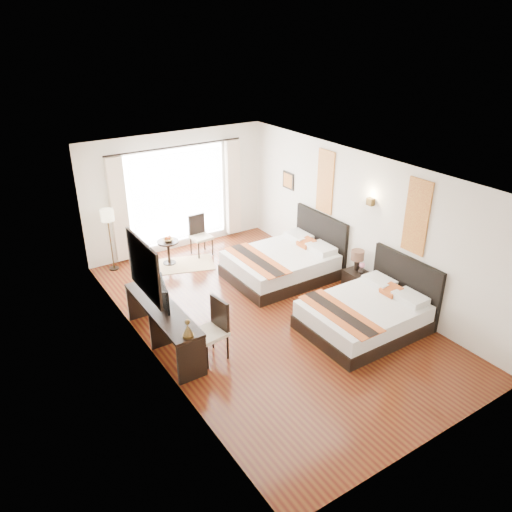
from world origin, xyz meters
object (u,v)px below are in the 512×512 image
bed_far (284,263)px  side_table (169,252)px  floor_lamp (108,220)px  table_lamp (357,257)px  nightstand (357,282)px  television (160,294)px  console_desk (163,326)px  fruit_bowl (168,240)px  desk_chair (211,341)px  vase (362,269)px  bed_near (367,314)px  window_chair (201,243)px

bed_far → side_table: 2.66m
floor_lamp → table_lamp: bearing=-43.9°
nightstand → television: television is taller
console_desk → side_table: console_desk is taller
fruit_bowl → desk_chair: bearing=-103.5°
vase → side_table: vase is taller
bed_far → desk_chair: bearing=-147.9°
vase → fruit_bowl: bearing=127.8°
bed_near → console_desk: size_ratio=0.95×
television → window_chair: (2.20, 2.86, -0.68)m
nightstand → vase: (-0.01, -0.11, 0.34)m
nightstand → television: bearing=173.0°
bed_far → floor_lamp: 3.89m
bed_far → desk_chair: size_ratio=2.13×
bed_far → table_lamp: bed_far is taller
console_desk → television: (0.02, 0.07, 0.59)m
side_table → vase: bearing=-52.3°
bed_near → console_desk: 3.58m
console_desk → window_chair: (2.22, 2.93, -0.09)m
console_desk → fruit_bowl: (1.38, 2.86, 0.21)m
fruit_bowl → window_chair: window_chair is taller
nightstand → table_lamp: bearing=80.6°
nightstand → console_desk: bearing=174.0°
desk_chair → table_lamp: bearing=178.2°
bed_far → television: (-3.17, -0.88, 0.65)m
television → floor_lamp: bearing=11.0°
bed_far → nightstand: bed_far is taller
bed_near → desk_chair: bed_near is taller
side_table → window_chair: window_chair is taller
window_chair → side_table: bearing=-88.8°
television → floor_lamp: size_ratio=0.52×
bed_near → bed_far: bearing=91.3°
fruit_bowl → window_chair: size_ratio=0.25×
bed_near → window_chair: 4.55m
bed_near → floor_lamp: (-3.03, 4.79, 0.88)m
window_chair → bed_near: bearing=10.5°
table_lamp → console_desk: (-4.03, 0.37, -0.40)m
vase → side_table: 4.33m
bed_far → side_table: (-1.82, 1.93, -0.04)m
fruit_bowl → window_chair: bearing=4.9°
bed_far → table_lamp: bearing=-57.8°
vase → desk_chair: 3.52m
television → window_chair: bearing=-23.0°
console_desk → desk_chair: size_ratio=2.12×
table_lamp → console_desk: 4.07m
console_desk → bed_near: bearing=-24.8°
nightstand → fruit_bowl: (-2.64, 3.28, 0.35)m
bed_near → fruit_bowl: bed_near is taller
floor_lamp → side_table: 1.52m
console_desk → side_table: (1.37, 2.88, -0.10)m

